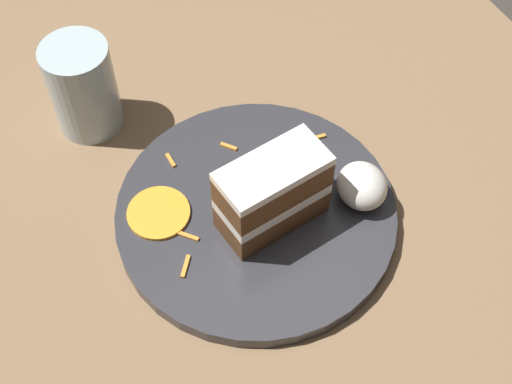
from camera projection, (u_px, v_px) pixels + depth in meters
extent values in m
plane|color=#38332D|center=(251.00, 209.00, 0.80)|extent=(6.00, 6.00, 0.00)
cube|color=#846647|center=(251.00, 201.00, 0.79)|extent=(1.15, 0.85, 0.03)
cylinder|color=#333338|center=(256.00, 214.00, 0.75)|extent=(0.29, 0.29, 0.02)
cube|color=brown|center=(269.00, 210.00, 0.72)|extent=(0.07, 0.11, 0.03)
cube|color=white|center=(269.00, 197.00, 0.70)|extent=(0.07, 0.11, 0.01)
cube|color=brown|center=(270.00, 183.00, 0.68)|extent=(0.07, 0.11, 0.03)
cube|color=white|center=(270.00, 170.00, 0.67)|extent=(0.07, 0.11, 0.01)
ellipsoid|color=white|center=(362.00, 186.00, 0.73)|extent=(0.06, 0.05, 0.04)
cylinder|color=orange|center=(159.00, 213.00, 0.74)|extent=(0.07, 0.07, 0.00)
cube|color=orange|center=(292.00, 147.00, 0.79)|extent=(0.02, 0.02, 0.00)
cube|color=orange|center=(186.00, 266.00, 0.70)|extent=(0.02, 0.02, 0.00)
cube|color=orange|center=(315.00, 138.00, 0.79)|extent=(0.01, 0.03, 0.00)
cube|color=orange|center=(273.00, 155.00, 0.78)|extent=(0.01, 0.02, 0.00)
cube|color=orange|center=(311.00, 140.00, 0.79)|extent=(0.03, 0.01, 0.00)
cube|color=orange|center=(230.00, 146.00, 0.79)|extent=(0.02, 0.02, 0.00)
cube|color=orange|center=(188.00, 236.00, 0.72)|extent=(0.02, 0.02, 0.00)
cube|color=orange|center=(171.00, 160.00, 0.78)|extent=(0.02, 0.00, 0.00)
cylinder|color=silver|center=(83.00, 87.00, 0.79)|extent=(0.07, 0.07, 0.11)
cylinder|color=silver|center=(89.00, 109.00, 0.82)|extent=(0.07, 0.07, 0.04)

